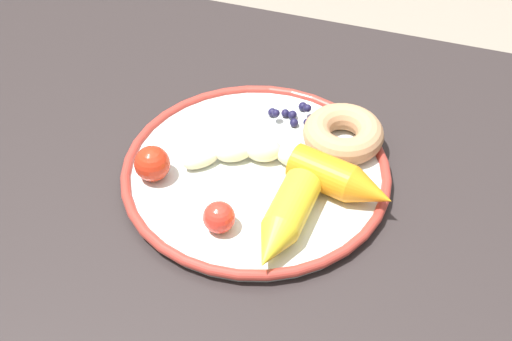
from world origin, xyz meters
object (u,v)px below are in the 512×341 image
(dining_table, at_px, (223,245))
(plate, at_px, (256,172))
(tomato_near, at_px, (152,164))
(carrot_orange, at_px, (342,181))
(carrot_yellow, at_px, (284,222))
(tomato_mid, at_px, (219,217))
(banana, at_px, (262,156))
(donut, at_px, (343,134))
(blueberry_pile, at_px, (294,115))

(dining_table, relative_size, plate, 3.77)
(tomato_near, bearing_deg, carrot_orange, -169.29)
(dining_table, bearing_deg, carrot_yellow, 151.76)
(tomato_mid, bearing_deg, plate, -95.86)
(banana, bearing_deg, donut, -142.78)
(carrot_yellow, bearing_deg, banana, -60.57)
(banana, relative_size, tomato_mid, 5.28)
(banana, xyz_separation_m, blueberry_pile, (-0.01, -0.09, -0.01))
(banana, bearing_deg, tomato_mid, 83.40)
(banana, xyz_separation_m, tomato_mid, (0.01, 0.11, 0.00))
(dining_table, bearing_deg, plate, -130.94)
(carrot_yellow, bearing_deg, donut, -99.56)
(donut, bearing_deg, carrot_yellow, 80.44)
(tomato_near, bearing_deg, banana, -151.92)
(dining_table, bearing_deg, banana, -124.40)
(tomato_near, xyz_separation_m, tomato_mid, (-0.10, 0.05, -0.00))
(banana, xyz_separation_m, tomato_near, (0.11, 0.06, 0.01))
(donut, bearing_deg, dining_table, 43.98)
(dining_table, relative_size, banana, 6.45)
(donut, distance_m, blueberry_pile, 0.07)
(dining_table, xyz_separation_m, carrot_orange, (-0.13, -0.03, 0.13))
(dining_table, distance_m, blueberry_pile, 0.19)
(dining_table, xyz_separation_m, tomato_near, (0.08, 0.01, 0.13))
(tomato_mid, bearing_deg, dining_table, -70.24)
(banana, distance_m, donut, 0.10)
(plate, distance_m, tomato_mid, 0.10)
(banana, distance_m, carrot_orange, 0.10)
(carrot_yellow, relative_size, blueberry_pile, 2.08)
(dining_table, distance_m, tomato_near, 0.15)
(donut, bearing_deg, carrot_orange, 101.73)
(plate, distance_m, carrot_orange, 0.11)
(plate, distance_m, carrot_yellow, 0.10)
(tomato_near, height_order, tomato_mid, tomato_near)
(donut, bearing_deg, blueberry_pile, -21.43)
(banana, height_order, blueberry_pile, banana)
(blueberry_pile, height_order, tomato_near, tomato_near)
(carrot_yellow, xyz_separation_m, tomato_mid, (0.07, 0.01, -0.00))
(banana, bearing_deg, blueberry_pile, -98.94)
(carrot_orange, xyz_separation_m, tomato_near, (0.21, 0.04, -0.00))
(dining_table, height_order, plate, plate)
(banana, height_order, tomato_mid, tomato_mid)
(carrot_yellow, distance_m, blueberry_pile, 0.19)
(carrot_yellow, bearing_deg, tomato_mid, 9.82)
(carrot_orange, bearing_deg, banana, -11.26)
(carrot_orange, xyz_separation_m, tomato_mid, (0.11, 0.09, -0.00))
(carrot_yellow, bearing_deg, blueberry_pile, -77.59)
(plate, bearing_deg, dining_table, 49.06)
(dining_table, bearing_deg, carrot_orange, -167.29)
(banana, distance_m, tomato_near, 0.13)
(blueberry_pile, xyz_separation_m, tomato_near, (0.13, 0.15, 0.01))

